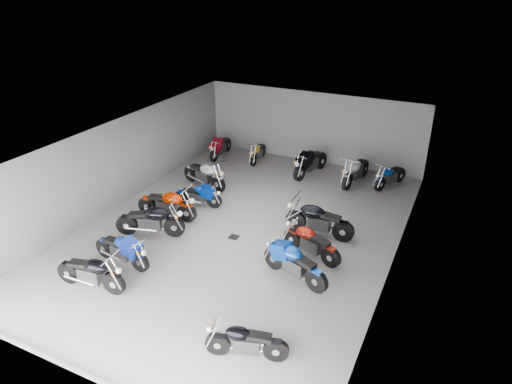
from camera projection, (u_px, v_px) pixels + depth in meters
ground at (241, 230)px, 15.48m from camera, size 14.00×14.00×0.00m
wall_back at (312, 127)px, 20.45m from camera, size 10.00×0.10×3.20m
wall_left at (119, 162)px, 16.73m from camera, size 0.10×14.00×3.20m
wall_right at (398, 221)px, 12.83m from camera, size 0.10×14.00×3.20m
ceiling at (239, 140)px, 14.07m from camera, size 10.00×14.00×0.04m
drain_grate at (234, 237)px, 15.07m from camera, size 0.32×0.32×0.01m
motorcycle_left_a at (91, 272)px, 12.44m from camera, size 2.16×0.48×0.95m
motorcycle_left_b at (122, 250)px, 13.48m from camera, size 2.08×0.46×0.92m
motorcycle_left_c at (151, 221)px, 14.95m from camera, size 2.21×0.97×1.02m
motorcycle_left_d at (167, 204)px, 16.00m from camera, size 2.28×0.51×1.00m
motorcycle_left_e at (198, 195)px, 16.86m from camera, size 1.83×0.58×0.82m
motorcycle_left_f at (205, 174)px, 18.36m from camera, size 2.23×0.74×1.00m
motorcycle_right_a at (245, 341)px, 10.21m from camera, size 1.87×0.70×0.84m
motorcycle_right_c at (294, 263)px, 12.81m from camera, size 2.17×0.86×0.99m
motorcycle_right_d at (311, 242)px, 13.84m from camera, size 2.05×0.80×0.93m
motorcycle_right_e at (318, 220)px, 14.94m from camera, size 2.35×0.46×1.04m
motorcycle_back_a at (220, 146)px, 21.38m from camera, size 0.45×2.09×0.92m
motorcycle_back_b at (258, 152)px, 20.87m from camera, size 0.42×1.85×0.81m
motorcycle_back_d at (310, 162)px, 19.43m from camera, size 0.72×2.37×1.05m
motorcycle_back_e at (356, 170)px, 18.66m from camera, size 0.60×2.35×1.04m
motorcycle_back_f at (390, 176)px, 18.39m from camera, size 0.92×1.85×0.87m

